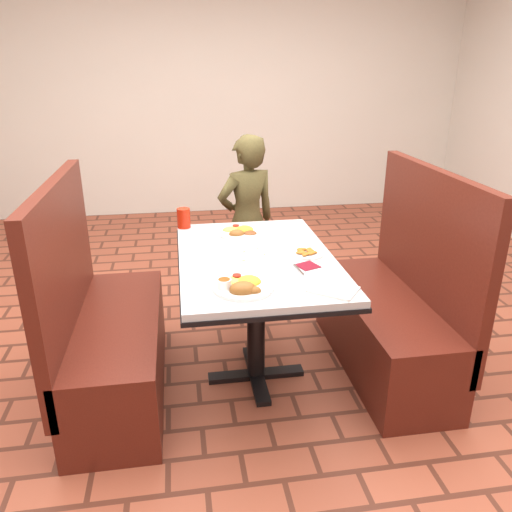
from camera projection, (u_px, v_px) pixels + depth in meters
name	position (u px, v px, depth m)	size (l,w,h in m)	color
room	(256.00, 10.00, 2.19)	(7.00, 7.04, 2.82)	#A24D35
dining_table	(256.00, 273.00, 2.65)	(0.81, 1.21, 0.75)	silver
booth_bench_left	(108.00, 338.00, 2.65)	(0.47, 1.20, 1.17)	#591E14
booth_bench_right	(392.00, 316.00, 2.88)	(0.47, 1.20, 1.17)	#591E14
diner_person	(247.00, 222.00, 3.60)	(0.45, 0.30, 1.24)	brown
near_dinner_plate	(242.00, 283.00, 2.22)	(0.28, 0.28, 0.09)	white
far_dinner_plate	(240.00, 230.00, 2.93)	(0.26, 0.26, 0.07)	white
plantain_plate	(307.00, 253.00, 2.62)	(0.17, 0.17, 0.03)	white
maroon_napkin	(308.00, 266.00, 2.48)	(0.10, 0.10, 0.00)	maroon
spoon_utensil	(299.00, 269.00, 2.43)	(0.01, 0.14, 0.00)	silver
red_tumbler	(184.00, 218.00, 3.04)	(0.08, 0.08, 0.12)	red
paper_napkin	(333.00, 290.00, 2.21)	(0.20, 0.15, 0.01)	white
knife_utensil	(261.00, 287.00, 2.23)	(0.01, 0.16, 0.00)	silver
fork_utensil	(243.00, 283.00, 2.27)	(0.01, 0.17, 0.00)	silver
lettuce_shreds	(262.00, 251.00, 2.67)	(0.28, 0.32, 0.00)	#85C850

